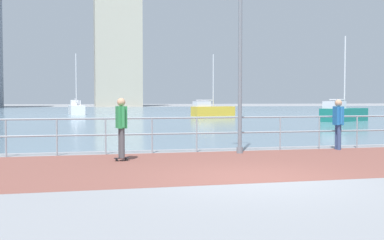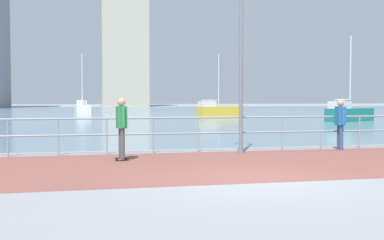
{
  "view_description": "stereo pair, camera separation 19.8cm",
  "coord_description": "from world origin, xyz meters",
  "px_view_note": "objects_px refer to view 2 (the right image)",
  "views": [
    {
      "loc": [
        -3.5,
        -9.23,
        1.66
      ],
      "look_at": [
        -0.62,
        3.05,
        1.1
      ],
      "focal_mm": 44.33,
      "sensor_mm": 36.0,
      "label": 1
    },
    {
      "loc": [
        -3.31,
        -9.27,
        1.66
      ],
      "look_at": [
        -0.62,
        3.05,
        1.1
      ],
      "focal_mm": 44.33,
      "sensor_mm": 36.0,
      "label": 2
    }
  ],
  "objects_px": {
    "sailboat_ivory": "(349,113)",
    "sailboat_yellow": "(82,109)",
    "lamppost": "(237,51)",
    "sailboat_blue": "(217,110)",
    "bystander": "(340,120)",
    "skateboarder": "(122,123)"
  },
  "relations": [
    {
      "from": "sailboat_ivory",
      "to": "sailboat_yellow",
      "type": "bearing_deg",
      "value": 133.35
    },
    {
      "from": "lamppost",
      "to": "sailboat_blue",
      "type": "distance_m",
      "value": 32.45
    },
    {
      "from": "lamppost",
      "to": "sailboat_ivory",
      "type": "xyz_separation_m",
      "value": [
        14.44,
        17.99,
        -2.53
      ]
    },
    {
      "from": "sailboat_yellow",
      "to": "sailboat_ivory",
      "type": "distance_m",
      "value": 28.51
    },
    {
      "from": "bystander",
      "to": "sailboat_blue",
      "type": "height_order",
      "value": "sailboat_blue"
    },
    {
      "from": "lamppost",
      "to": "sailboat_yellow",
      "type": "bearing_deg",
      "value": 97.55
    },
    {
      "from": "bystander",
      "to": "sailboat_yellow",
      "type": "bearing_deg",
      "value": 102.7
    },
    {
      "from": "bystander",
      "to": "sailboat_yellow",
      "type": "distance_m",
      "value": 39.57
    },
    {
      "from": "sailboat_yellow",
      "to": "sailboat_ivory",
      "type": "bearing_deg",
      "value": -46.65
    },
    {
      "from": "skateboarder",
      "to": "sailboat_yellow",
      "type": "distance_m",
      "value": 39.88
    },
    {
      "from": "sailboat_yellow",
      "to": "sailboat_blue",
      "type": "height_order",
      "value": "sailboat_yellow"
    },
    {
      "from": "lamppost",
      "to": "skateboarder",
      "type": "relative_size",
      "value": 3.35
    },
    {
      "from": "sailboat_blue",
      "to": "sailboat_ivory",
      "type": "bearing_deg",
      "value": -64.2
    },
    {
      "from": "skateboarder",
      "to": "sailboat_ivory",
      "type": "xyz_separation_m",
      "value": [
        18.02,
        19.12,
        -0.41
      ]
    },
    {
      "from": "skateboarder",
      "to": "sailboat_ivory",
      "type": "relative_size",
      "value": 0.27
    },
    {
      "from": "sailboat_ivory",
      "to": "sailboat_blue",
      "type": "bearing_deg",
      "value": 115.8
    },
    {
      "from": "skateboarder",
      "to": "sailboat_yellow",
      "type": "xyz_separation_m",
      "value": [
        -1.55,
        39.85,
        -0.39
      ]
    },
    {
      "from": "lamppost",
      "to": "bystander",
      "type": "height_order",
      "value": "lamppost"
    },
    {
      "from": "lamppost",
      "to": "sailboat_yellow",
      "type": "distance_m",
      "value": 39.15
    },
    {
      "from": "skateboarder",
      "to": "sailboat_blue",
      "type": "xyz_separation_m",
      "value": [
        11.56,
        32.47,
        -0.43
      ]
    },
    {
      "from": "lamppost",
      "to": "bystander",
      "type": "bearing_deg",
      "value": 1.97
    },
    {
      "from": "sailboat_blue",
      "to": "lamppost",
      "type": "bearing_deg",
      "value": -104.28
    }
  ]
}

